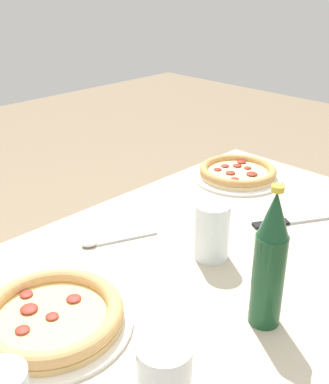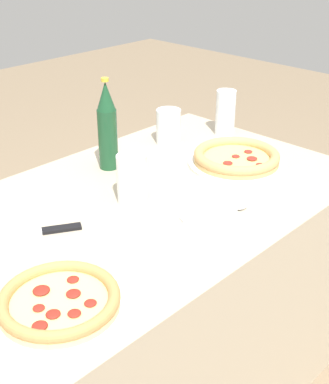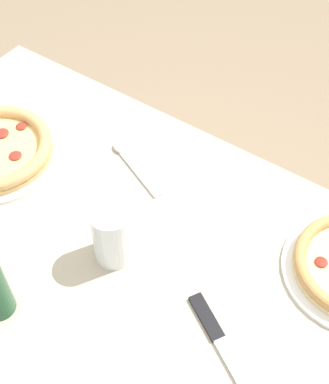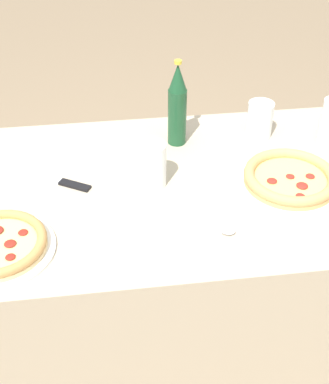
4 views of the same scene
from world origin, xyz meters
TOP-DOWN VIEW (x-y plane):
  - table at (0.00, 0.00)m, footprint 1.24×0.75m
  - pizza_veggie at (-0.36, 0.04)m, footprint 0.29×0.29m
  - pizza_salami at (0.41, 0.21)m, footprint 0.27×0.27m
  - glass_red_wine at (0.02, -0.01)m, footprint 0.08×0.08m
  - glass_orange_juice at (-0.35, -0.22)m, footprint 0.08×0.08m
  - beer_bottle at (-0.08, -0.22)m, footprint 0.06×0.06m
  - knife at (0.28, -0.05)m, footprint 0.21×0.14m
  - spoon at (-0.10, 0.20)m, footprint 0.18×0.09m

SIDE VIEW (x-z plane):
  - table at x=0.00m, z-range 0.00..0.70m
  - knife at x=0.28m, z-range 0.70..0.71m
  - spoon at x=-0.10m, z-range 0.70..0.71m
  - pizza_salami at x=0.41m, z-range 0.70..0.74m
  - pizza_veggie at x=-0.36m, z-range 0.70..0.74m
  - glass_orange_juice at x=-0.35m, z-range 0.70..0.81m
  - glass_red_wine at x=0.02m, z-range 0.70..0.83m
  - beer_bottle at x=-0.08m, z-range 0.69..0.97m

